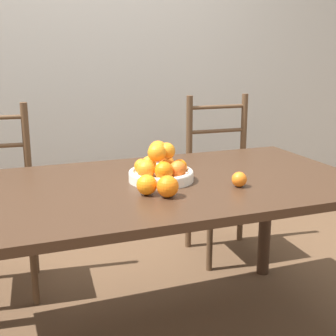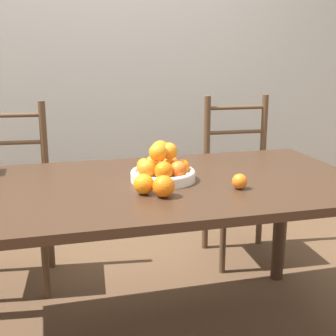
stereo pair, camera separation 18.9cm
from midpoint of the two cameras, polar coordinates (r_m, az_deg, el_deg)
The scene contains 7 objects.
wall_back at distance 3.32m, azimuth -12.43°, elevation 14.30°, with size 8.00×0.06×2.60m.
dining_table at distance 1.97m, azimuth -4.82°, elevation -4.37°, with size 1.80×0.94×0.74m.
fruit_bowl at distance 1.96m, azimuth -3.64°, elevation -0.16°, with size 0.27×0.27×0.17m.
orange_loose_0 at distance 1.79m, azimuth -5.63°, elevation -2.09°, with size 0.08×0.08×0.08m.
orange_loose_1 at distance 1.89m, azimuth 5.88°, elevation -1.43°, with size 0.06×0.06×0.06m.
orange_loose_2 at distance 1.75m, azimuth -3.11°, elevation -2.30°, with size 0.08×0.08×0.08m.
chair_right at distance 2.95m, azimuth 5.11°, elevation -1.68°, with size 0.44×0.42×1.00m.
Camera 1 is at (-0.60, -1.77, 1.29)m, focal length 50.00 mm.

